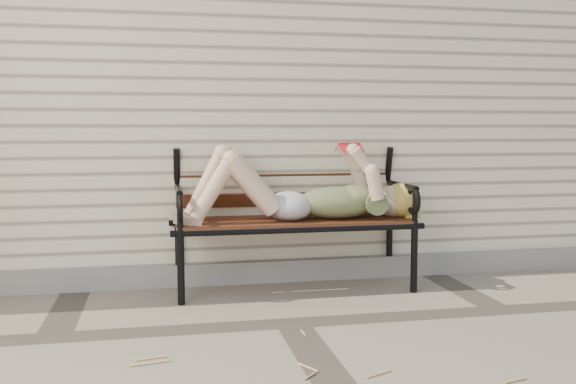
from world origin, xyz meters
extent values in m
plane|color=gray|center=(0.00, 0.00, 0.00)|extent=(80.00, 80.00, 0.00)
cube|color=#F7ECC1|center=(0.00, 3.00, 1.50)|extent=(8.00, 4.00, 3.00)
cube|color=gray|center=(0.00, 0.97, 0.07)|extent=(8.00, 0.10, 0.15)
cylinder|color=black|center=(-0.58, 0.50, 0.23)|extent=(0.04, 0.04, 0.46)
cylinder|color=black|center=(-0.58, 0.95, 0.23)|extent=(0.04, 0.04, 0.46)
cylinder|color=black|center=(0.92, 0.50, 0.23)|extent=(0.04, 0.04, 0.46)
cylinder|color=black|center=(0.92, 0.95, 0.23)|extent=(0.04, 0.04, 0.46)
cube|color=#5D3118|center=(0.17, 0.73, 0.46)|extent=(1.54, 0.50, 0.03)
cylinder|color=black|center=(0.17, 0.50, 0.44)|extent=(1.62, 0.04, 0.04)
cylinder|color=black|center=(0.17, 0.95, 0.44)|extent=(1.62, 0.04, 0.04)
torus|color=black|center=(0.17, 1.07, 0.96)|extent=(0.28, 0.04, 0.28)
ellipsoid|color=#0B474F|center=(0.45, 0.70, 0.58)|extent=(0.55, 0.31, 0.21)
ellipsoid|color=#0B474F|center=(0.57, 0.70, 0.61)|extent=(0.26, 0.30, 0.16)
ellipsoid|color=#BABAC0|center=(0.13, 0.70, 0.56)|extent=(0.30, 0.34, 0.19)
sphere|color=beige|center=(0.84, 0.70, 0.58)|extent=(0.22, 0.22, 0.22)
ellipsoid|color=#E0BC54|center=(0.90, 0.70, 0.58)|extent=(0.25, 0.26, 0.23)
cube|color=red|center=(0.53, 0.70, 0.96)|extent=(0.14, 0.02, 0.02)
cube|color=silver|center=(0.53, 0.65, 0.93)|extent=(0.14, 0.09, 0.05)
cube|color=silver|center=(0.53, 0.74, 0.93)|extent=(0.14, 0.09, 0.05)
cube|color=red|center=(0.53, 0.65, 0.94)|extent=(0.15, 0.09, 0.05)
cube|color=red|center=(0.53, 0.74, 0.94)|extent=(0.15, 0.09, 0.05)
cylinder|color=tan|center=(-0.25, -0.19, 0.01)|extent=(0.12, 0.13, 0.01)
cylinder|color=tan|center=(0.09, -0.28, 0.01)|extent=(0.01, 0.14, 0.01)
cylinder|color=tan|center=(0.06, -0.42, 0.01)|extent=(0.08, 0.18, 0.01)
cylinder|color=tan|center=(0.73, -0.79, 0.01)|extent=(0.08, 0.08, 0.01)
cylinder|color=tan|center=(0.23, -0.25, 0.01)|extent=(0.10, 0.08, 0.01)
cylinder|color=tan|center=(0.59, -0.80, 0.01)|extent=(0.16, 0.04, 0.01)
camera|label=1|loc=(-0.71, -3.36, 1.06)|focal=40.00mm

